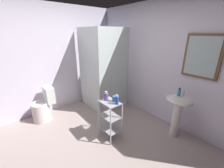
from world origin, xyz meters
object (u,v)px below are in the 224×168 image
at_px(toilet, 43,107).
at_px(rinse_cup, 114,99).
at_px(hand_soap_bottle, 179,92).
at_px(storage_cart, 110,117).
at_px(shower_stall, 103,89).
at_px(pedestal_sink, 178,109).
at_px(conditioner_bottle_purple, 106,96).
at_px(shampoo_bottle_blue, 117,100).

relative_size(toilet, rinse_cup, 7.49).
bearing_deg(hand_soap_bottle, storage_cart, -124.40).
relative_size(shower_stall, pedestal_sink, 2.47).
height_order(pedestal_sink, conditioner_bottle_purple, conditioner_bottle_purple).
distance_m(pedestal_sink, shampoo_bottle_blue, 1.15).
xyz_separation_m(pedestal_sink, shampoo_bottle_blue, (-0.61, -0.94, 0.24)).
xyz_separation_m(shower_stall, toilet, (-0.30, -1.44, -0.15)).
distance_m(shower_stall, conditioner_bottle_purple, 1.24).
bearing_deg(pedestal_sink, conditioner_bottle_purple, -130.32).
bearing_deg(conditioner_bottle_purple, rinse_cup, 31.32).
distance_m(hand_soap_bottle, shampoo_bottle_blue, 1.13).
distance_m(pedestal_sink, storage_cart, 1.25).
height_order(hand_soap_bottle, conditioner_bottle_purple, hand_soap_bottle).
relative_size(storage_cart, rinse_cup, 7.29).
bearing_deg(hand_soap_bottle, rinse_cup, -125.15).
height_order(storage_cart, hand_soap_bottle, hand_soap_bottle).
xyz_separation_m(toilet, conditioner_bottle_purple, (1.30, 0.79, 0.50)).
relative_size(storage_cart, shampoo_bottle_blue, 4.36).
height_order(pedestal_sink, rinse_cup, rinse_cup).
xyz_separation_m(hand_soap_bottle, rinse_cup, (-0.67, -0.95, -0.08)).
bearing_deg(pedestal_sink, shower_stall, -169.36).
xyz_separation_m(pedestal_sink, toilet, (-2.14, -1.79, -0.26)).
relative_size(hand_soap_bottle, rinse_cup, 1.49).
relative_size(shower_stall, toilet, 2.63).
xyz_separation_m(storage_cart, shampoo_bottle_blue, (0.13, 0.05, 0.38)).
bearing_deg(conditioner_bottle_purple, shampoo_bottle_blue, 12.25).
bearing_deg(storage_cart, rinse_cup, 66.06).
height_order(toilet, hand_soap_bottle, hand_soap_bottle).
bearing_deg(hand_soap_bottle, conditioner_bottle_purple, -127.90).
height_order(storage_cart, shampoo_bottle_blue, shampoo_bottle_blue).
bearing_deg(toilet, pedestal_sink, 39.86).
bearing_deg(rinse_cup, conditioner_bottle_purple, -148.68).
height_order(shower_stall, shampoo_bottle_blue, shower_stall).
xyz_separation_m(toilet, rinse_cup, (1.43, 0.88, 0.48)).
bearing_deg(shower_stall, pedestal_sink, 10.64).
xyz_separation_m(storage_cart, rinse_cup, (0.03, 0.08, 0.35)).
distance_m(toilet, storage_cart, 1.62).
relative_size(shower_stall, rinse_cup, 19.71).
xyz_separation_m(shower_stall, shampoo_bottle_blue, (1.24, -0.60, 0.35)).
distance_m(pedestal_sink, toilet, 2.80).
xyz_separation_m(storage_cart, conditioner_bottle_purple, (-0.10, -0.01, 0.38)).
height_order(toilet, shampoo_bottle_blue, shampoo_bottle_blue).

